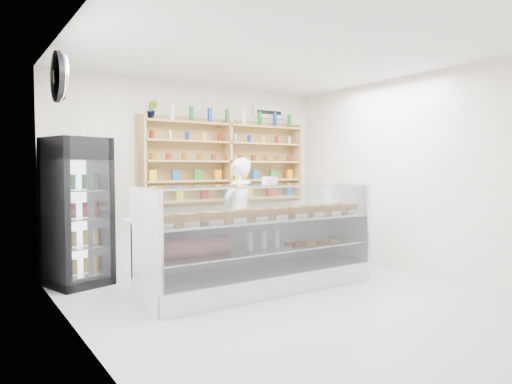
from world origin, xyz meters
TOP-DOWN VIEW (x-y plane):
  - room at (0.00, 0.00)m, footprint 5.00×5.00m
  - display_counter at (-0.02, 0.65)m, footprint 2.98×0.89m
  - shop_worker at (0.38, 1.80)m, footprint 0.70×0.58m
  - drinks_cooler at (-1.85, 2.08)m, footprint 0.84×0.83m
  - wall_shelving at (0.50, 2.34)m, footprint 2.84×0.28m
  - potted_plant at (-0.74, 2.34)m, footprint 0.18×0.16m
  - security_mirror at (-2.17, 1.20)m, footprint 0.15×0.50m
  - wall_sign at (1.40, 2.47)m, footprint 0.62×0.03m

SIDE VIEW (x-z plane):
  - display_counter at x=-0.02m, z-range -0.29..1.00m
  - shop_worker at x=0.38m, z-range 0.00..1.65m
  - drinks_cooler at x=-1.85m, z-range 0.00..1.88m
  - room at x=0.00m, z-range -1.10..3.90m
  - wall_shelving at x=0.50m, z-range 0.93..2.26m
  - potted_plant at x=-0.74m, z-range 2.20..2.46m
  - security_mirror at x=-2.17m, z-range 2.20..2.70m
  - wall_sign at x=1.40m, z-range 2.35..2.55m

